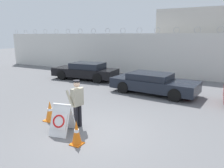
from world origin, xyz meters
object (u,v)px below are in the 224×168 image
security_guard (77,102)px  parked_car_front_coupe (86,71)px  barricade_sign (62,119)px  traffic_cone_mid (50,111)px  traffic_cone_near (77,133)px  parked_car_rear_sedan (153,83)px

security_guard → parked_car_front_coupe: security_guard is taller
barricade_sign → traffic_cone_mid: 1.32m
security_guard → traffic_cone_mid: bearing=-79.8°
traffic_cone_near → parked_car_rear_sedan: size_ratio=0.16×
security_guard → parked_car_front_coupe: bearing=-137.1°
traffic_cone_mid → parked_car_front_coupe: bearing=115.7°
barricade_sign → security_guard: (0.15, 0.66, 0.45)m
security_guard → traffic_cone_mid: security_guard is taller
barricade_sign → traffic_cone_mid: barricade_sign is taller
parked_car_front_coupe → traffic_cone_mid: bearing=110.7°
traffic_cone_near → traffic_cone_mid: bearing=153.5°
traffic_cone_near → traffic_cone_mid: (-2.05, 1.02, 0.01)m
barricade_sign → traffic_cone_near: size_ratio=1.33×
parked_car_front_coupe → parked_car_rear_sedan: size_ratio=1.01×
traffic_cone_mid → parked_car_front_coupe: parked_car_front_coupe is taller
traffic_cone_mid → security_guard: bearing=0.8°
traffic_cone_near → traffic_cone_mid: 2.29m
parked_car_rear_sedan → parked_car_front_coupe: bearing=170.0°
security_guard → parked_car_front_coupe: size_ratio=0.35×
parked_car_front_coupe → security_guard: bearing=118.5°
parked_car_front_coupe → parked_car_rear_sedan: parked_car_front_coupe is taller
traffic_cone_mid → traffic_cone_near: bearing=-26.5°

